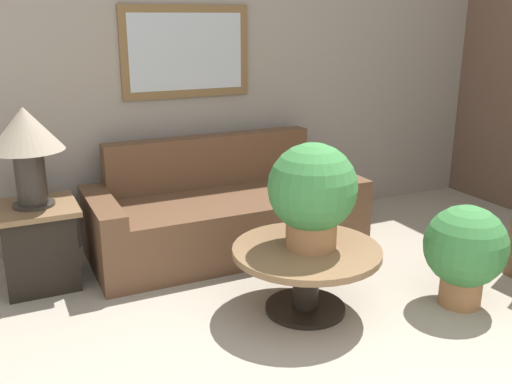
{
  "coord_description": "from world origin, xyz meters",
  "views": [
    {
      "loc": [
        -1.39,
        -1.05,
        1.72
      ],
      "look_at": [
        0.19,
        2.28,
        0.58
      ],
      "focal_mm": 40.0,
      "sensor_mm": 36.0,
      "label": 1
    }
  ],
  "objects_px": {
    "couch_main": "(225,214)",
    "table_lamp": "(26,139)",
    "coffee_table": "(306,265)",
    "potted_plant_floor": "(465,250)",
    "side_table": "(39,245)",
    "potted_plant_on_table": "(312,192)"
  },
  "relations": [
    {
      "from": "side_table",
      "to": "coffee_table",
      "type": "bearing_deg",
      "value": -37.04
    },
    {
      "from": "potted_plant_on_table",
      "to": "potted_plant_floor",
      "type": "height_order",
      "value": "potted_plant_on_table"
    },
    {
      "from": "coffee_table",
      "to": "potted_plant_on_table",
      "type": "relative_size",
      "value": 1.42
    },
    {
      "from": "couch_main",
      "to": "side_table",
      "type": "distance_m",
      "value": 1.35
    },
    {
      "from": "side_table",
      "to": "table_lamp",
      "type": "height_order",
      "value": "table_lamp"
    },
    {
      "from": "couch_main",
      "to": "potted_plant_on_table",
      "type": "bearing_deg",
      "value": -85.07
    },
    {
      "from": "couch_main",
      "to": "potted_plant_on_table",
      "type": "xyz_separation_m",
      "value": [
        0.1,
        -1.1,
        0.47
      ]
    },
    {
      "from": "side_table",
      "to": "potted_plant_floor",
      "type": "height_order",
      "value": "potted_plant_floor"
    },
    {
      "from": "coffee_table",
      "to": "table_lamp",
      "type": "xyz_separation_m",
      "value": [
        -1.41,
        1.07,
        0.69
      ]
    },
    {
      "from": "coffee_table",
      "to": "side_table",
      "type": "distance_m",
      "value": 1.77
    },
    {
      "from": "couch_main",
      "to": "table_lamp",
      "type": "bearing_deg",
      "value": -177.91
    },
    {
      "from": "coffee_table",
      "to": "potted_plant_floor",
      "type": "xyz_separation_m",
      "value": [
        0.91,
        -0.34,
        0.06
      ]
    },
    {
      "from": "coffee_table",
      "to": "potted_plant_floor",
      "type": "height_order",
      "value": "potted_plant_floor"
    },
    {
      "from": "couch_main",
      "to": "table_lamp",
      "type": "height_order",
      "value": "table_lamp"
    },
    {
      "from": "coffee_table",
      "to": "potted_plant_floor",
      "type": "relative_size",
      "value": 1.38
    },
    {
      "from": "couch_main",
      "to": "coffee_table",
      "type": "relative_size",
      "value": 2.29
    },
    {
      "from": "side_table",
      "to": "potted_plant_on_table",
      "type": "height_order",
      "value": "potted_plant_on_table"
    },
    {
      "from": "couch_main",
      "to": "table_lamp",
      "type": "relative_size",
      "value": 3.18
    },
    {
      "from": "coffee_table",
      "to": "potted_plant_on_table",
      "type": "distance_m",
      "value": 0.45
    },
    {
      "from": "table_lamp",
      "to": "side_table",
      "type": "bearing_deg",
      "value": -63.43
    },
    {
      "from": "couch_main",
      "to": "potted_plant_floor",
      "type": "xyz_separation_m",
      "value": [
        0.98,
        -1.46,
        0.09
      ]
    },
    {
      "from": "coffee_table",
      "to": "table_lamp",
      "type": "bearing_deg",
      "value": 142.96
    }
  ]
}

